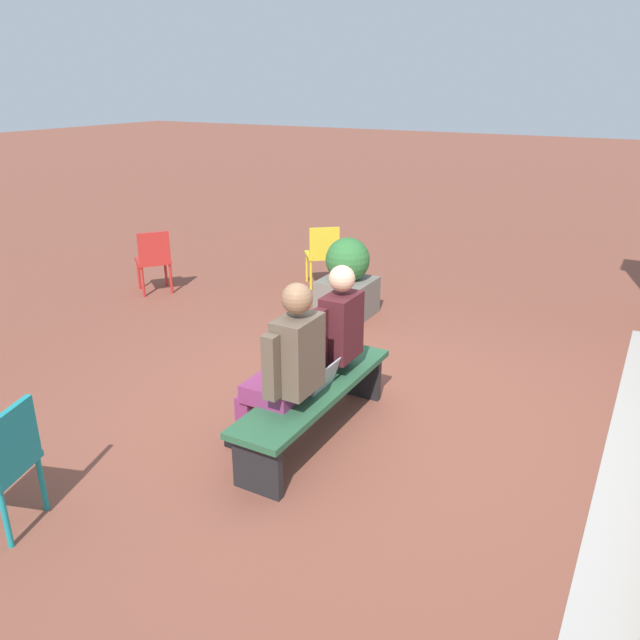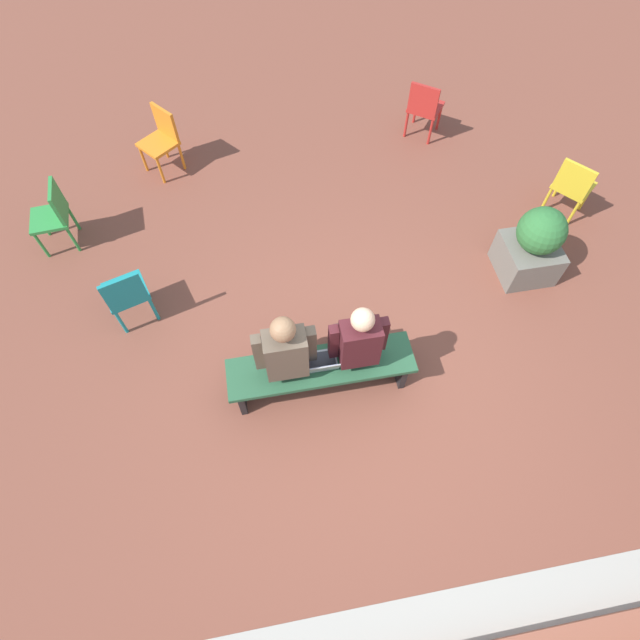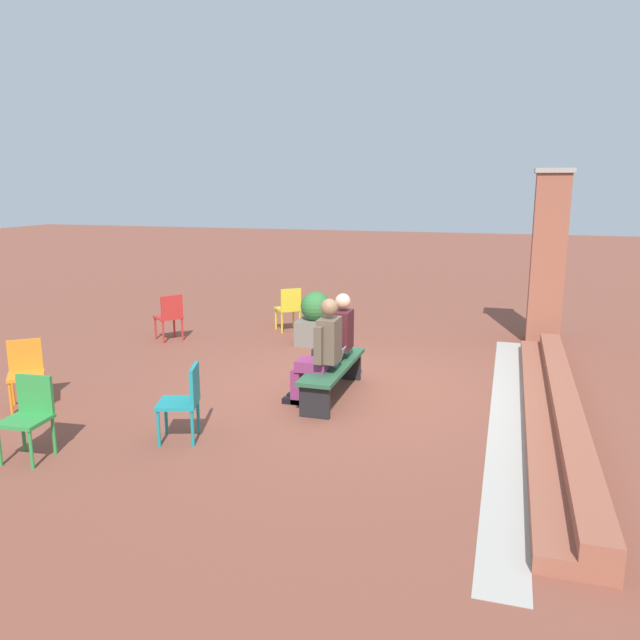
% 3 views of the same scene
% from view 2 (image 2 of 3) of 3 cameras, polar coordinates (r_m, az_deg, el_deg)
% --- Properties ---
extents(ground_plane, '(60.00, 60.00, 0.00)m').
position_cam_2_polar(ground_plane, '(5.18, 4.22, -7.55)').
color(ground_plane, brown).
extents(concrete_strip, '(7.40, 0.40, 0.01)m').
position_cam_2_polar(concrete_strip, '(4.71, 5.76, -32.19)').
color(concrete_strip, '#A8A399').
rests_on(concrete_strip, ground).
extents(bench, '(1.80, 0.44, 0.45)m').
position_cam_2_polar(bench, '(4.85, 0.11, -5.65)').
color(bench, '#285638').
rests_on(bench, ground).
extents(person_student, '(0.53, 0.67, 1.33)m').
position_cam_2_polar(person_student, '(4.60, 4.15, -2.26)').
color(person_student, '#232328').
rests_on(person_student, ground).
extents(person_adult, '(0.56, 0.71, 1.37)m').
position_cam_2_polar(person_adult, '(4.53, -4.03, -3.41)').
color(person_adult, '#7F2D5B').
rests_on(person_adult, ground).
extents(laptop, '(0.32, 0.29, 0.21)m').
position_cam_2_polar(laptop, '(4.71, 0.13, -5.00)').
color(laptop, '#9EA0A5').
rests_on(laptop, bench).
extents(plastic_chair_by_pillar, '(0.45, 0.45, 0.84)m').
position_cam_2_polar(plastic_chair_by_pillar, '(6.63, -28.13, 10.70)').
color(plastic_chair_by_pillar, '#2D893D').
rests_on(plastic_chair_by_pillar, ground).
extents(plastic_chair_near_bench_right, '(0.59, 0.59, 0.84)m').
position_cam_2_polar(plastic_chair_near_bench_right, '(6.91, 26.93, 13.61)').
color(plastic_chair_near_bench_right, gold).
rests_on(plastic_chair_near_bench_right, ground).
extents(plastic_chair_far_right, '(0.53, 0.53, 0.84)m').
position_cam_2_polar(plastic_chair_far_right, '(5.53, -21.28, 2.85)').
color(plastic_chair_far_right, teal).
rests_on(plastic_chair_far_right, ground).
extents(plastic_chair_foreground, '(0.59, 0.59, 0.84)m').
position_cam_2_polar(plastic_chair_foreground, '(7.53, 11.84, 22.82)').
color(plastic_chair_foreground, red).
rests_on(plastic_chair_foreground, ground).
extents(plastic_chair_far_left, '(0.59, 0.59, 0.84)m').
position_cam_2_polar(plastic_chair_far_left, '(7.18, -17.66, 19.30)').
color(plastic_chair_far_left, orange).
rests_on(plastic_chair_far_left, ground).
extents(planter, '(0.60, 0.60, 0.94)m').
position_cam_2_polar(planter, '(6.09, 23.22, 7.80)').
color(planter, '#6B665B').
rests_on(planter, ground).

